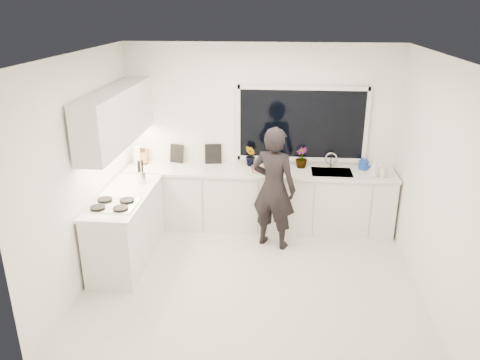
# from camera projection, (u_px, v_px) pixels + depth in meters

# --- Properties ---
(floor) EXTENTS (4.00, 3.50, 0.02)m
(floor) POSITION_uv_depth(u_px,v_px,m) (252.00, 279.00, 5.82)
(floor) COLOR beige
(floor) RESTS_ON ground
(wall_back) EXTENTS (4.00, 0.02, 2.70)m
(wall_back) POSITION_uv_depth(u_px,v_px,m) (261.00, 136.00, 6.97)
(wall_back) COLOR white
(wall_back) RESTS_ON ground
(wall_left) EXTENTS (0.02, 3.50, 2.70)m
(wall_left) POSITION_uv_depth(u_px,v_px,m) (83.00, 171.00, 5.50)
(wall_left) COLOR white
(wall_left) RESTS_ON ground
(wall_right) EXTENTS (0.02, 3.50, 2.70)m
(wall_right) POSITION_uv_depth(u_px,v_px,m) (434.00, 182.00, 5.16)
(wall_right) COLOR white
(wall_right) RESTS_ON ground
(ceiling) EXTENTS (4.00, 3.50, 0.02)m
(ceiling) POSITION_uv_depth(u_px,v_px,m) (254.00, 54.00, 4.85)
(ceiling) COLOR white
(ceiling) RESTS_ON wall_back
(window) EXTENTS (1.80, 0.02, 1.00)m
(window) POSITION_uv_depth(u_px,v_px,m) (302.00, 124.00, 6.82)
(window) COLOR black
(window) RESTS_ON wall_back
(base_cabinets_back) EXTENTS (3.92, 0.58, 0.88)m
(base_cabinets_back) POSITION_uv_depth(u_px,v_px,m) (259.00, 200.00, 7.01)
(base_cabinets_back) COLOR white
(base_cabinets_back) RESTS_ON floor
(base_cabinets_left) EXTENTS (0.58, 1.60, 0.88)m
(base_cabinets_left) POSITION_uv_depth(u_px,v_px,m) (127.00, 228.00, 6.12)
(base_cabinets_left) COLOR white
(base_cabinets_left) RESTS_ON floor
(countertop_back) EXTENTS (3.94, 0.62, 0.04)m
(countertop_back) POSITION_uv_depth(u_px,v_px,m) (259.00, 171.00, 6.83)
(countertop_back) COLOR silver
(countertop_back) RESTS_ON base_cabinets_back
(countertop_left) EXTENTS (0.62, 1.60, 0.04)m
(countertop_left) POSITION_uv_depth(u_px,v_px,m) (124.00, 196.00, 5.96)
(countertop_left) COLOR silver
(countertop_left) RESTS_ON base_cabinets_left
(upper_cabinets) EXTENTS (0.34, 2.10, 0.70)m
(upper_cabinets) POSITION_uv_depth(u_px,v_px,m) (117.00, 116.00, 5.96)
(upper_cabinets) COLOR white
(upper_cabinets) RESTS_ON wall_left
(sink) EXTENTS (0.58, 0.42, 0.14)m
(sink) POSITION_uv_depth(u_px,v_px,m) (331.00, 175.00, 6.77)
(sink) COLOR silver
(sink) RESTS_ON countertop_back
(faucet) EXTENTS (0.03, 0.03, 0.22)m
(faucet) POSITION_uv_depth(u_px,v_px,m) (331.00, 160.00, 6.90)
(faucet) COLOR silver
(faucet) RESTS_ON countertop_back
(stovetop) EXTENTS (0.56, 0.48, 0.03)m
(stovetop) POSITION_uv_depth(u_px,v_px,m) (113.00, 204.00, 5.62)
(stovetop) COLOR black
(stovetop) RESTS_ON countertop_left
(person) EXTENTS (0.73, 0.61, 1.71)m
(person) POSITION_uv_depth(u_px,v_px,m) (274.00, 188.00, 6.33)
(person) COLOR black
(person) RESTS_ON floor
(pizza_tray) EXTENTS (0.54, 0.42, 0.03)m
(pizza_tray) POSITION_uv_depth(u_px,v_px,m) (269.00, 170.00, 6.79)
(pizza_tray) COLOR silver
(pizza_tray) RESTS_ON countertop_back
(pizza) EXTENTS (0.49, 0.38, 0.01)m
(pizza) POSITION_uv_depth(u_px,v_px,m) (269.00, 169.00, 6.79)
(pizza) COLOR red
(pizza) RESTS_ON pizza_tray
(watering_can) EXTENTS (0.18, 0.18, 0.13)m
(watering_can) POSITION_uv_depth(u_px,v_px,m) (364.00, 165.00, 6.83)
(watering_can) COLOR #123BAD
(watering_can) RESTS_ON countertop_back
(paper_towel_roll) EXTENTS (0.14, 0.14, 0.26)m
(paper_towel_roll) POSITION_uv_depth(u_px,v_px,m) (137.00, 156.00, 7.04)
(paper_towel_roll) COLOR white
(paper_towel_roll) RESTS_ON countertop_back
(knife_block) EXTENTS (0.14, 0.11, 0.22)m
(knife_block) POSITION_uv_depth(u_px,v_px,m) (144.00, 156.00, 7.08)
(knife_block) COLOR #926244
(knife_block) RESTS_ON countertop_back
(utensil_crock) EXTENTS (0.16, 0.16, 0.16)m
(utensil_crock) POSITION_uv_depth(u_px,v_px,m) (141.00, 177.00, 6.33)
(utensil_crock) COLOR silver
(utensil_crock) RESTS_ON countertop_left
(picture_frame_large) EXTENTS (0.22, 0.08, 0.28)m
(picture_frame_large) POSITION_uv_depth(u_px,v_px,m) (177.00, 153.00, 7.12)
(picture_frame_large) COLOR black
(picture_frame_large) RESTS_ON countertop_back
(picture_frame_small) EXTENTS (0.25, 0.06, 0.30)m
(picture_frame_small) POSITION_uv_depth(u_px,v_px,m) (213.00, 154.00, 7.07)
(picture_frame_small) COLOR black
(picture_frame_small) RESTS_ON countertop_back
(herb_plants) EXTENTS (0.98, 0.24, 0.32)m
(herb_plants) POSITION_uv_depth(u_px,v_px,m) (277.00, 157.00, 6.91)
(herb_plants) COLOR #26662D
(herb_plants) RESTS_ON countertop_back
(soap_bottles) EXTENTS (0.27, 0.15, 0.28)m
(soap_bottles) POSITION_uv_depth(u_px,v_px,m) (377.00, 168.00, 6.51)
(soap_bottles) COLOR #D8BF66
(soap_bottles) RESTS_ON countertop_back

